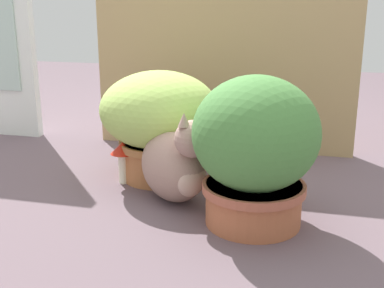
% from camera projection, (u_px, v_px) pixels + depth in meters
% --- Properties ---
extents(ground_plane, '(6.00, 6.00, 0.00)m').
position_uv_depth(ground_plane, '(161.00, 195.00, 1.63)').
color(ground_plane, '#614F57').
extents(cardboard_backdrop, '(1.07, 0.03, 0.78)m').
position_uv_depth(cardboard_backdrop, '(223.00, 55.00, 2.03)').
color(cardboard_backdrop, tan).
rests_on(cardboard_backdrop, ground).
extents(grass_planter, '(0.41, 0.41, 0.38)m').
position_uv_depth(grass_planter, '(159.00, 119.00, 1.73)').
color(grass_planter, '#AF693C').
rests_on(grass_planter, ground).
extents(leafy_planter, '(0.35, 0.35, 0.42)m').
position_uv_depth(leafy_planter, '(255.00, 148.00, 1.37)').
color(leafy_planter, '#B2613E').
rests_on(leafy_planter, ground).
extents(cat, '(0.31, 0.34, 0.32)m').
position_uv_depth(cat, '(176.00, 164.00, 1.55)').
color(cat, '#A48072').
rests_on(cat, ground).
extents(mushroom_ornament_red, '(0.08, 0.08, 0.15)m').
position_uv_depth(mushroom_ornament_red, '(123.00, 154.00, 1.71)').
color(mushroom_ornament_red, '#EBE8C6').
rests_on(mushroom_ornament_red, ground).
extents(mushroom_ornament_pink, '(0.11, 0.11, 0.11)m').
position_uv_depth(mushroom_ornament_pink, '(149.00, 162.00, 1.70)').
color(mushroom_ornament_pink, silver).
rests_on(mushroom_ornament_pink, ground).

